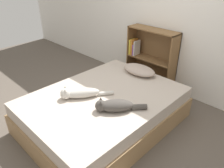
{
  "coord_description": "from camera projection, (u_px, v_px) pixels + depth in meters",
  "views": [
    {
      "loc": [
        1.69,
        -1.56,
        1.86
      ],
      "look_at": [
        0.0,
        0.15,
        0.54
      ],
      "focal_mm": 35.0,
      "sensor_mm": 36.0,
      "label": 1
    }
  ],
  "objects": [
    {
      "name": "cat_light",
      "position": [
        79.0,
        93.0,
        2.62
      ],
      "size": [
        0.43,
        0.55,
        0.16
      ],
      "rotation": [
        0.0,
        0.0,
        4.09
      ],
      "color": "beige",
      "rests_on": "bed"
    },
    {
      "name": "bed",
      "position": [
        104.0,
        110.0,
        2.8
      ],
      "size": [
        1.43,
        1.94,
        0.44
      ],
      "color": "#99754C",
      "rests_on": "ground_plane"
    },
    {
      "name": "cat_dark",
      "position": [
        114.0,
        106.0,
        2.39
      ],
      "size": [
        0.45,
        0.48,
        0.15
      ],
      "rotation": [
        0.0,
        0.0,
        3.98
      ],
      "color": "#47423D",
      "rests_on": "bed"
    },
    {
      "name": "pillow",
      "position": [
        139.0,
        70.0,
        3.2
      ],
      "size": [
        0.52,
        0.31,
        0.12
      ],
      "color": "#B29E8E",
      "rests_on": "bed"
    },
    {
      "name": "bookshelf",
      "position": [
        151.0,
        57.0,
        3.63
      ],
      "size": [
        0.84,
        0.26,
        0.99
      ],
      "color": "brown",
      "rests_on": "ground_plane"
    },
    {
      "name": "ground_plane",
      "position": [
        104.0,
        123.0,
        2.91
      ],
      "size": [
        8.0,
        8.0,
        0.0
      ],
      "primitive_type": "plane",
      "color": "brown"
    },
    {
      "name": "wall_back",
      "position": [
        174.0,
        12.0,
        3.2
      ],
      "size": [
        8.0,
        0.06,
        2.5
      ],
      "color": "white",
      "rests_on": "ground_plane"
    }
  ]
}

